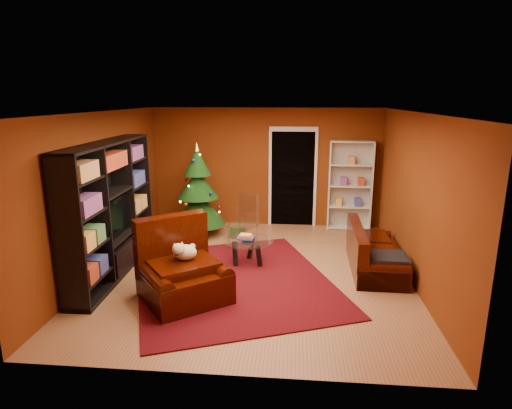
# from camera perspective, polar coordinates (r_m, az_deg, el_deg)

# --- Properties ---
(floor) EXTENTS (5.00, 5.50, 0.05)m
(floor) POSITION_cam_1_polar(r_m,az_deg,el_deg) (7.22, -0.29, -9.08)
(floor) COLOR #96603C
(floor) RESTS_ON ground
(ceiling) EXTENTS (5.00, 5.50, 0.05)m
(ceiling) POSITION_cam_1_polar(r_m,az_deg,el_deg) (6.64, -0.32, 12.43)
(ceiling) COLOR silver
(ceiling) RESTS_ON wall_back
(wall_back) EXTENTS (5.00, 0.05, 2.60)m
(wall_back) POSITION_cam_1_polar(r_m,az_deg,el_deg) (9.52, 1.31, 4.97)
(wall_back) COLOR maroon
(wall_back) RESTS_ON ground
(wall_left) EXTENTS (0.05, 5.50, 2.60)m
(wall_left) POSITION_cam_1_polar(r_m,az_deg,el_deg) (7.48, -19.94, 1.54)
(wall_left) COLOR maroon
(wall_left) RESTS_ON ground
(wall_right) EXTENTS (0.05, 5.50, 2.60)m
(wall_right) POSITION_cam_1_polar(r_m,az_deg,el_deg) (7.03, 20.62, 0.71)
(wall_right) COLOR maroon
(wall_right) RESTS_ON ground
(doorway) EXTENTS (1.06, 0.60, 2.16)m
(doorway) POSITION_cam_1_polar(r_m,az_deg,el_deg) (9.50, 4.90, 3.36)
(doorway) COLOR black
(doorway) RESTS_ON floor
(rug) EXTENTS (3.94, 4.22, 0.02)m
(rug) POSITION_cam_1_polar(r_m,az_deg,el_deg) (6.87, -3.03, -10.08)
(rug) COLOR #520910
(rug) RESTS_ON floor
(media_unit) EXTENTS (0.50, 2.82, 2.15)m
(media_unit) POSITION_cam_1_polar(r_m,az_deg,el_deg) (7.21, -18.82, -0.66)
(media_unit) COLOR black
(media_unit) RESTS_ON floor
(christmas_tree) EXTENTS (1.45, 1.45, 1.96)m
(christmas_tree) POSITION_cam_1_polar(r_m,az_deg,el_deg) (8.87, -7.72, 1.84)
(christmas_tree) COLOR #0E330D
(christmas_tree) RESTS_ON floor
(gift_box_teal) EXTENTS (0.34, 0.34, 0.28)m
(gift_box_teal) POSITION_cam_1_polar(r_m,az_deg,el_deg) (9.36, -9.13, -2.69)
(gift_box_teal) COLOR #14606E
(gift_box_teal) RESTS_ON floor
(gift_box_green) EXTENTS (0.30, 0.30, 0.23)m
(gift_box_green) POSITION_cam_1_polar(r_m,az_deg,el_deg) (8.83, -2.49, -3.71)
(gift_box_green) COLOR #245222
(gift_box_green) RESTS_ON floor
(gift_box_red) EXTENTS (0.28, 0.28, 0.21)m
(gift_box_red) POSITION_cam_1_polar(r_m,az_deg,el_deg) (9.74, -5.29, -2.09)
(gift_box_red) COLOR #AC1E1D
(gift_box_red) RESTS_ON floor
(white_bookshelf) EXTENTS (0.93, 0.37, 1.98)m
(white_bookshelf) POSITION_cam_1_polar(r_m,az_deg,el_deg) (9.44, 12.42, 2.45)
(white_bookshelf) COLOR white
(white_bookshelf) RESTS_ON floor
(armchair) EXTENTS (1.67, 1.67, 0.93)m
(armchair) POSITION_cam_1_polar(r_m,az_deg,el_deg) (6.18, -9.62, -8.50)
(armchair) COLOR black
(armchair) RESTS_ON rug
(dog) EXTENTS (0.50, 0.48, 0.30)m
(dog) POSITION_cam_1_polar(r_m,az_deg,el_deg) (6.16, -9.46, -6.30)
(dog) COLOR beige
(dog) RESTS_ON armchair
(sofa) EXTENTS (0.84, 1.78, 0.76)m
(sofa) POSITION_cam_1_polar(r_m,az_deg,el_deg) (7.42, 15.70, -5.64)
(sofa) COLOR black
(sofa) RESTS_ON rug
(coffee_table) EXTENTS (0.94, 0.94, 0.54)m
(coffee_table) POSITION_cam_1_polar(r_m,az_deg,el_deg) (7.43, -1.04, -6.30)
(coffee_table) COLOR gray
(coffee_table) RESTS_ON rug
(acrylic_chair) EXTENTS (0.65, 0.67, 0.93)m
(acrylic_chair) POSITION_cam_1_polar(r_m,az_deg,el_deg) (8.11, -1.77, -2.74)
(acrylic_chair) COLOR #66605B
(acrylic_chair) RESTS_ON rug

